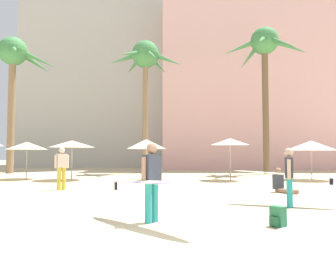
{
  "coord_description": "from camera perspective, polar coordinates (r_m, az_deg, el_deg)",
  "views": [
    {
      "loc": [
        0.47,
        -5.26,
        1.52
      ],
      "look_at": [
        0.25,
        5.17,
        2.11
      ],
      "focal_mm": 34.66,
      "sensor_mm": 36.0,
      "label": 1
    }
  ],
  "objects": [
    {
      "name": "cafe_umbrella_6",
      "position": [
        19.13,
        -16.53,
        -1.61
      ],
      "size": [
        2.56,
        2.56,
        2.22
      ],
      "color": "gray",
      "rests_on": "ground"
    },
    {
      "name": "hotel_tower_gray",
      "position": [
        42.62,
        -10.52,
        17.54
      ],
      "size": [
        17.15,
        10.95,
        33.22
      ],
      "primitive_type": "cube",
      "color": "#BCB7AD",
      "rests_on": "ground"
    },
    {
      "name": "backpack",
      "position": [
        7.23,
        18.73,
        -13.56
      ],
      "size": [
        0.34,
        0.35,
        0.42
      ],
      "rotation": [
        0.0,
        0.0,
        3.71
      ],
      "color": "#276842",
      "rests_on": "ground"
    },
    {
      "name": "person_near_right",
      "position": [
        14.06,
        -18.2,
        -5.37
      ],
      "size": [
        0.52,
        0.47,
        1.74
      ],
      "rotation": [
        0.0,
        0.0,
        5.43
      ],
      "color": "gold",
      "rests_on": "ground"
    },
    {
      "name": "person_mid_right",
      "position": [
        7.04,
        -2.96,
        -8.04
      ],
      "size": [
        2.51,
        2.43,
        1.74
      ],
      "rotation": [
        0.0,
        0.0,
        5.58
      ],
      "color": "teal",
      "rests_on": "ground"
    },
    {
      "name": "cafe_umbrella_1",
      "position": [
        19.99,
        23.84,
        -1.78
      ],
      "size": [
        2.72,
        2.72,
        2.21
      ],
      "color": "gray",
      "rests_on": "ground"
    },
    {
      "name": "beach_towel",
      "position": [
        7.4,
        26.43,
        -14.69
      ],
      "size": [
        1.98,
        0.97,
        0.01
      ],
      "primitive_type": "cube",
      "rotation": [
        0.0,
        0.0,
        0.06
      ],
      "color": "white",
      "rests_on": "ground"
    },
    {
      "name": "ground",
      "position": [
        5.5,
        -3.97,
        -19.26
      ],
      "size": [
        120.0,
        120.0,
        0.0
      ],
      "primitive_type": "plane",
      "color": "#C6B28C"
    },
    {
      "name": "palm_tree_left",
      "position": [
        25.53,
        16.64,
        13.69
      ],
      "size": [
        6.22,
        6.01,
        10.76
      ],
      "color": "brown",
      "rests_on": "ground"
    },
    {
      "name": "cafe_umbrella_5",
      "position": [
        20.59,
        -23.56,
        -1.82
      ],
      "size": [
        2.33,
        2.33,
        2.16
      ],
      "color": "gray",
      "rests_on": "ground"
    },
    {
      "name": "hotel_pink",
      "position": [
        36.21,
        16.06,
        8.17
      ],
      "size": [
        20.57,
        10.95,
        17.22
      ],
      "primitive_type": "cube",
      "color": "beige",
      "rests_on": "ground"
    },
    {
      "name": "palm_tree_center",
      "position": [
        25.45,
        -4.04,
        12.56
      ],
      "size": [
        5.74,
        5.18,
        10.11
      ],
      "color": "#896B4C",
      "rests_on": "ground"
    },
    {
      "name": "cafe_umbrella_2",
      "position": [
        18.04,
        -3.84,
        -1.7
      ],
      "size": [
        2.21,
        2.21,
        2.27
      ],
      "color": "gray",
      "rests_on": "ground"
    },
    {
      "name": "cafe_umbrella_4",
      "position": [
        18.41,
        10.84,
        -1.26
      ],
      "size": [
        2.15,
        2.15,
        2.33
      ],
      "color": "gray",
      "rests_on": "ground"
    },
    {
      "name": "person_mid_center",
      "position": [
        13.28,
        19.34,
        -8.2
      ],
      "size": [
        0.8,
        0.99,
        0.94
      ],
      "rotation": [
        0.0,
        0.0,
        5.25
      ],
      "color": "#936B51",
      "rests_on": "ground"
    },
    {
      "name": "person_far_right",
      "position": [
        9.87,
        20.36,
        -6.62
      ],
      "size": [
        2.94,
        1.31,
        1.65
      ],
      "rotation": [
        0.0,
        0.0,
        2.79
      ],
      "color": "teal",
      "rests_on": "ground"
    },
    {
      "name": "palm_tree_far_left",
      "position": [
        27.63,
        -25.66,
        11.45
      ],
      "size": [
        6.61,
        6.13,
        10.26
      ],
      "color": "#896B4C",
      "rests_on": "ground"
    }
  ]
}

